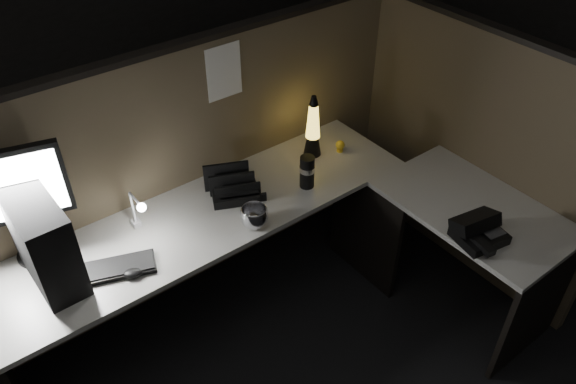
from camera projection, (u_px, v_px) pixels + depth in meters
floor at (301, 361)px, 3.06m from camera, size 6.00×6.00×0.00m
room_shell at (307, 100)px, 2.05m from camera, size 6.00×6.00×6.00m
partition_back at (201, 171)px, 3.17m from camera, size 2.66×0.06×1.50m
partition_right at (470, 156)px, 3.28m from camera, size 0.06×1.66×1.50m
desk at (299, 245)px, 2.94m from camera, size 2.60×1.60×0.73m
pc_tower at (44, 243)px, 2.43m from camera, size 0.19×0.41×0.43m
monitor at (16, 195)px, 2.46m from camera, size 0.45×0.20×0.59m
keyboard at (108, 270)px, 2.58m from camera, size 0.46×0.29×0.02m
mouse at (133, 273)px, 2.56m from camera, size 0.11×0.09×0.03m
clip_lamp at (138, 212)px, 2.72m from camera, size 0.04×0.18×0.23m
organizer at (233, 188)px, 3.01m from camera, size 0.31×0.30×0.19m
lava_lamp at (313, 131)px, 3.23m from camera, size 0.10×0.10×0.39m
travel_mug at (307, 172)px, 3.03m from camera, size 0.08×0.08×0.19m
steel_mug at (254, 217)px, 2.80m from camera, size 0.14×0.14×0.11m
figurine at (340, 145)px, 3.33m from camera, size 0.05×0.05×0.05m
pinned_paper at (224, 72)px, 2.88m from camera, size 0.20×0.00×0.29m
desk_phone at (478, 230)px, 2.73m from camera, size 0.26×0.26×0.14m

